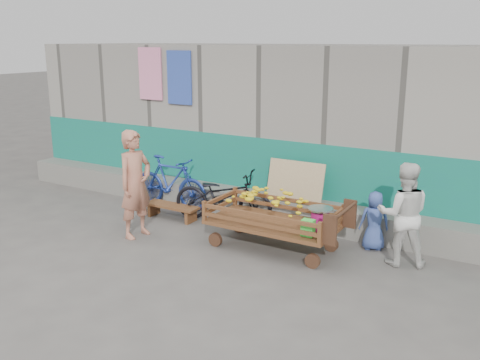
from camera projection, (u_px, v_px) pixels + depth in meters
The scene contains 9 objects.
ground at pixel (207, 270), 7.41m from camera, with size 80.00×80.00×0.00m, color #514D4A.
building_wall at pixel (322, 126), 10.41m from camera, with size 12.00×3.50×3.00m.
banana_cart at pixel (271, 210), 8.03m from camera, with size 2.13×0.97×0.91m.
bench at pixel (172, 208), 9.49m from camera, with size 1.03×0.31×0.26m.
vendor_man at pixel (135, 184), 8.49m from camera, with size 0.63×0.42×1.74m, color #BA7359.
woman at pixel (403, 214), 7.44m from camera, with size 0.72×0.56×1.48m, color silver.
child at pixel (374, 221), 8.05m from camera, with size 0.44×0.29×0.91m, color #3E56A0.
bicycle_dark at pixel (223, 196), 9.27m from camera, with size 0.62×1.77×0.93m, color black.
bicycle_blue at pixel (170, 182), 10.07m from camera, with size 0.46×1.64×0.99m, color navy.
Camera 1 is at (3.87, -5.66, 3.11)m, focal length 40.00 mm.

